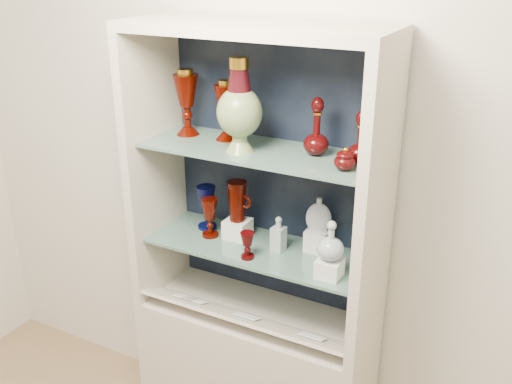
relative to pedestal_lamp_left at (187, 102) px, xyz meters
The scene contains 31 objects.
wall_back 0.44m from the pedestal_lamp_left, 24.55° to the left, with size 3.50×0.02×2.80m, color white.
cabinet_base 1.28m from the pedestal_lamp_left, ahead, with size 1.00×0.40×0.75m, color beige.
cabinet_back_panel 0.47m from the pedestal_lamp_left, 20.36° to the left, with size 0.98×0.02×1.15m, color black.
cabinet_side_left 0.31m from the pedestal_lamp_left, 155.19° to the right, with size 0.04×0.40×1.15m, color beige.
cabinet_side_right 0.88m from the pedestal_lamp_left, ahead, with size 0.04×0.40×1.15m, color beige.
cabinet_top_cap 0.47m from the pedestal_lamp_left, ahead, with size 1.00×0.40×0.04m, color beige.
shelf_lower 0.66m from the pedestal_lamp_left, ahead, with size 0.92×0.34×0.01m, color slate.
shelf_upper 0.38m from the pedestal_lamp_left, ahead, with size 0.92×0.34×0.01m, color slate.
label_ledge 0.91m from the pedestal_lamp_left, 25.98° to the right, with size 0.92×0.18×0.01m, color beige.
label_card_0 0.91m from the pedestal_lamp_left, 24.85° to the right, with size 0.10×0.07×0.00m, color white.
label_card_1 1.05m from the pedestal_lamp_left, 14.61° to the right, with size 0.10×0.07×0.00m, color white.
label_card_2 0.84m from the pedestal_lamp_left, 56.14° to the right, with size 0.10×0.07×0.00m, color white.
label_card_3 0.83m from the pedestal_lamp_left, 68.06° to the right, with size 0.10×0.07×0.00m, color white.
pedestal_lamp_left is the anchor object (origin of this frame).
pedestal_lamp_right 0.18m from the pedestal_lamp_left, ahead, with size 0.09×0.09×0.24m, color #410901, non-canonical shape.
enamel_urn 0.32m from the pedestal_lamp_left, 17.50° to the right, with size 0.17×0.17×0.35m, color #084A0F, non-canonical shape.
ruby_decanter_a 0.57m from the pedestal_lamp_left, ahead, with size 0.10×0.10×0.24m, color #400606, non-canonical shape.
ruby_decanter_b 0.74m from the pedestal_lamp_left, ahead, with size 0.09×0.09×0.21m, color #400606, non-canonical shape.
lidded_bowl 0.73m from the pedestal_lamp_left, ahead, with size 0.08×0.08×0.08m, color #400606, non-canonical shape.
cobalt_goblet 0.46m from the pedestal_lamp_left, 10.33° to the left, with size 0.08×0.08×0.19m, color #060A3D, non-canonical shape.
ruby_goblet_tall 0.49m from the pedestal_lamp_left, 21.24° to the right, with size 0.07×0.07×0.17m, color #410901, non-canonical shape.
ruby_goblet_small 0.63m from the pedestal_lamp_left, 22.07° to the right, with size 0.06×0.06×0.11m, color #400606, non-canonical shape.
riser_ruby_pitcher 0.56m from the pedestal_lamp_left, ahead, with size 0.10×0.10×0.08m, color silver.
ruby_pitcher 0.45m from the pedestal_lamp_left, ahead, with size 0.13×0.08×0.17m, color #410901, non-canonical shape.
clear_square_bottle 0.65m from the pedestal_lamp_left, ahead, with size 0.05×0.05×0.15m, color #95A4AB, non-canonical shape.
riser_flat_flask 0.77m from the pedestal_lamp_left, ahead, with size 0.09×0.09×0.09m, color silver.
flat_flask 0.70m from the pedestal_lamp_left, ahead, with size 0.10×0.04×0.14m, color #B5BBC8, non-canonical shape.
riser_clear_round_decanter 0.87m from the pedestal_lamp_left, 10.37° to the right, with size 0.09×0.09×0.07m, color silver.
clear_round_decanter 0.81m from the pedestal_lamp_left, 10.37° to the right, with size 0.10×0.10×0.15m, color #95A4AB, non-canonical shape.
riser_cameo_medallion 0.94m from the pedestal_lamp_left, ahead, with size 0.08×0.08×0.10m, color silver.
cameo_medallion 0.88m from the pedestal_lamp_left, ahead, with size 0.12×0.04×0.15m, color black, non-canonical shape.
Camera 1 is at (0.95, -0.29, 2.15)m, focal length 40.00 mm.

